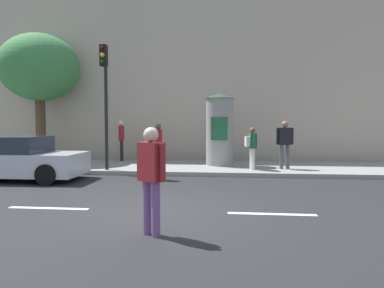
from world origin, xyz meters
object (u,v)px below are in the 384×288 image
(street_tree, at_px, (39,68))
(pedestrian_with_backpack, at_px, (285,140))
(pedestrian_near_pole, at_px, (159,140))
(pedestrian_in_light_jacket, at_px, (122,137))
(traffic_light, at_px, (105,87))
(parked_car_dark, at_px, (11,159))
(pedestrian_tallest, at_px, (151,172))
(poster_column, at_px, (220,129))
(pedestrian_in_dark_shirt, at_px, (252,145))

(street_tree, distance_m, pedestrian_with_backpack, 11.12)
(pedestrian_near_pole, xyz_separation_m, pedestrian_in_light_jacket, (-1.73, 0.20, 0.10))
(traffic_light, bearing_deg, pedestrian_in_light_jacket, 97.02)
(traffic_light, xyz_separation_m, pedestrian_in_light_jacket, (-0.40, 3.23, -1.93))
(traffic_light, bearing_deg, street_tree, 143.86)
(street_tree, bearing_deg, traffic_light, -36.14)
(pedestrian_in_light_jacket, bearing_deg, traffic_light, -82.98)
(pedestrian_near_pole, xyz_separation_m, parked_car_dark, (-3.95, -4.64, -0.42))
(traffic_light, height_order, pedestrian_tallest, traffic_light)
(poster_column, bearing_deg, street_tree, 173.55)
(street_tree, xyz_separation_m, parked_car_dark, (1.43, -4.58, -3.59))
(pedestrian_in_dark_shirt, bearing_deg, pedestrian_in_light_jacket, 156.38)
(poster_column, relative_size, pedestrian_near_pole, 1.74)
(street_tree, bearing_deg, pedestrian_near_pole, 0.70)
(parked_car_dark, bearing_deg, pedestrian_with_backpack, 16.51)
(pedestrian_tallest, relative_size, pedestrian_in_dark_shirt, 1.17)
(pedestrian_with_backpack, xyz_separation_m, pedestrian_near_pole, (-5.14, 1.95, -0.09))
(street_tree, height_order, pedestrian_near_pole, street_tree)
(poster_column, height_order, pedestrian_tallest, poster_column)
(traffic_light, height_order, pedestrian_with_backpack, traffic_light)
(street_tree, distance_m, pedestrian_in_dark_shirt, 10.08)
(traffic_light, height_order, parked_car_dark, traffic_light)
(pedestrian_tallest, xyz_separation_m, pedestrian_with_backpack, (3.28, 7.96, 0.14))
(pedestrian_tallest, bearing_deg, pedestrian_in_dark_shirt, 74.98)
(pedestrian_in_light_jacket, height_order, parked_car_dark, pedestrian_in_light_jacket)
(poster_column, height_order, pedestrian_near_pole, poster_column)
(pedestrian_tallest, relative_size, pedestrian_near_pole, 1.08)
(pedestrian_in_dark_shirt, bearing_deg, parked_car_dark, -163.19)
(street_tree, bearing_deg, pedestrian_tallest, -53.63)
(poster_column, relative_size, pedestrian_tallest, 1.61)
(poster_column, height_order, pedestrian_with_backpack, poster_column)
(pedestrian_in_dark_shirt, xyz_separation_m, pedestrian_with_backpack, (1.23, 0.32, 0.15))
(pedestrian_in_dark_shirt, bearing_deg, traffic_light, -171.77)
(street_tree, height_order, pedestrian_with_backpack, street_tree)
(poster_column, xyz_separation_m, parked_car_dark, (-6.65, -3.66, -0.92))
(street_tree, relative_size, parked_car_dark, 1.24)
(pedestrian_in_dark_shirt, bearing_deg, poster_column, 133.35)
(traffic_light, height_order, street_tree, street_tree)
(pedestrian_with_backpack, bearing_deg, traffic_light, -170.55)
(pedestrian_with_backpack, bearing_deg, poster_column, 158.35)
(pedestrian_with_backpack, bearing_deg, pedestrian_in_dark_shirt, -165.45)
(poster_column, bearing_deg, parked_car_dark, -151.14)
(poster_column, distance_m, pedestrian_near_pole, 2.91)
(pedestrian_with_backpack, xyz_separation_m, pedestrian_in_light_jacket, (-6.87, 2.15, 0.00))
(pedestrian_in_dark_shirt, distance_m, pedestrian_in_light_jacket, 6.16)
(street_tree, xyz_separation_m, pedestrian_in_light_jacket, (3.66, 0.26, -3.07))
(poster_column, xyz_separation_m, pedestrian_near_pole, (-2.70, 0.98, -0.50))
(traffic_light, xyz_separation_m, pedestrian_with_backpack, (6.47, 1.08, -1.93))
(parked_car_dark, bearing_deg, poster_column, 28.86)
(poster_column, bearing_deg, pedestrian_near_pole, 160.04)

